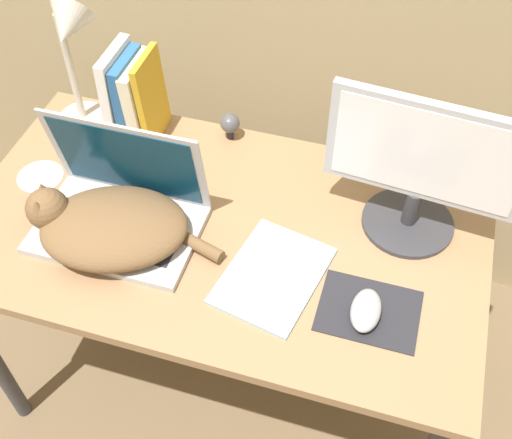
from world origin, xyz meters
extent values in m
cube|color=#93704C|center=(0.00, 0.36, 0.73)|extent=(1.28, 0.72, 0.03)
cylinder|color=#38383D|center=(-0.59, 0.67, 0.36)|extent=(0.04, 0.04, 0.72)
cylinder|color=#38383D|center=(0.59, 0.67, 0.36)|extent=(0.04, 0.04, 0.72)
cube|color=#B7B7BC|center=(-0.24, 0.27, 0.76)|extent=(0.39, 0.26, 0.02)
cube|color=#28282D|center=(-0.24, 0.26, 0.77)|extent=(0.32, 0.13, 0.00)
cube|color=#B7B7BC|center=(-0.24, 0.38, 0.89)|extent=(0.39, 0.05, 0.25)
cube|color=#0A334C|center=(-0.24, 0.37, 0.89)|extent=(0.35, 0.04, 0.22)
ellipsoid|color=brown|center=(-0.22, 0.25, 0.80)|extent=(0.41, 0.35, 0.10)
sphere|color=brown|center=(-0.39, 0.24, 0.82)|extent=(0.10, 0.10, 0.10)
cone|color=brown|center=(-0.40, 0.26, 0.86)|extent=(0.04, 0.04, 0.03)
cone|color=brown|center=(-0.39, 0.21, 0.86)|extent=(0.04, 0.04, 0.03)
cylinder|color=brown|center=(-0.03, 0.28, 0.77)|extent=(0.14, 0.07, 0.03)
cylinder|color=#333338|center=(0.43, 0.50, 0.75)|extent=(0.22, 0.22, 0.01)
cylinder|color=#333338|center=(0.43, 0.50, 0.81)|extent=(0.04, 0.04, 0.10)
cube|color=#B2B2B7|center=(0.43, 0.50, 0.99)|extent=(0.44, 0.06, 0.26)
cube|color=white|center=(0.43, 0.49, 0.99)|extent=(0.41, 0.04, 0.23)
cube|color=#232328|center=(0.39, 0.23, 0.75)|extent=(0.22, 0.17, 0.00)
ellipsoid|color=#99999E|center=(0.38, 0.21, 0.77)|extent=(0.07, 0.11, 0.04)
cube|color=white|center=(-0.38, 0.63, 0.88)|extent=(0.03, 0.16, 0.26)
cube|color=#285B93|center=(-0.35, 0.63, 0.87)|extent=(0.03, 0.15, 0.24)
cube|color=beige|center=(-0.31, 0.63, 0.86)|extent=(0.04, 0.16, 0.23)
cube|color=gold|center=(-0.28, 0.63, 0.87)|extent=(0.03, 0.14, 0.25)
cylinder|color=beige|center=(-0.51, 0.63, 0.75)|extent=(0.13, 0.13, 0.01)
cylinder|color=beige|center=(-0.51, 0.63, 0.92)|extent=(0.02, 0.02, 0.32)
cone|color=beige|center=(-0.46, 0.59, 1.08)|extent=(0.11, 0.13, 0.14)
cube|color=#99C6E0|center=(0.16, 0.26, 0.75)|extent=(0.25, 0.31, 0.01)
cylinder|color=#232328|center=(-0.08, 0.68, 0.76)|extent=(0.02, 0.02, 0.02)
sphere|color=#4C4C51|center=(-0.08, 0.68, 0.80)|extent=(0.05, 0.05, 0.05)
cylinder|color=silver|center=(-0.51, 0.39, 0.75)|extent=(0.12, 0.12, 0.00)
camera|label=1|loc=(0.37, -0.58, 1.94)|focal=45.00mm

